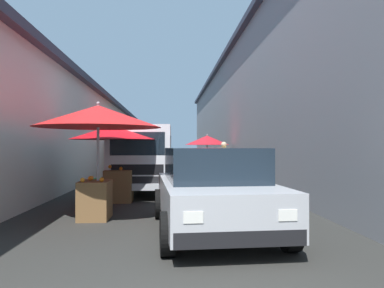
# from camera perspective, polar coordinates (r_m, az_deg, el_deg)

# --- Properties ---
(ground) EXTENTS (90.00, 90.00, 0.00)m
(ground) POSITION_cam_1_polar(r_m,az_deg,el_deg) (16.00, -3.60, -5.69)
(ground) COLOR #282826
(building_left_whitewash) EXTENTS (49.80, 7.50, 4.15)m
(building_left_whitewash) POSITION_cam_1_polar(r_m,az_deg,el_deg) (19.40, -23.89, 1.42)
(building_left_whitewash) COLOR beige
(building_left_whitewash) RESTS_ON ground
(building_right_concrete) EXTENTS (49.80, 7.50, 6.70)m
(building_right_concrete) POSITION_cam_1_polar(r_m,az_deg,el_deg) (19.47, 16.72, 5.17)
(building_right_concrete) COLOR gray
(building_right_concrete) RESTS_ON ground
(fruit_stall_near_left) EXTENTS (2.19, 2.19, 2.10)m
(fruit_stall_near_left) POSITION_cam_1_polar(r_m,az_deg,el_deg) (18.48, 2.33, -0.34)
(fruit_stall_near_left) COLOR #9E9EA3
(fruit_stall_near_left) RESTS_ON ground
(fruit_stall_far_left) EXTENTS (2.18, 2.18, 2.25)m
(fruit_stall_far_left) POSITION_cam_1_polar(r_m,az_deg,el_deg) (19.69, -10.22, 0.19)
(fruit_stall_far_left) COLOR #9E9EA3
(fruit_stall_far_left) RESTS_ON ground
(fruit_stall_far_right) EXTENTS (2.31, 2.31, 2.12)m
(fruit_stall_far_right) POSITION_cam_1_polar(r_m,az_deg,el_deg) (10.22, -11.87, 0.28)
(fruit_stall_far_right) COLOR #9E9EA3
(fruit_stall_far_right) RESTS_ON ground
(fruit_stall_near_right) EXTENTS (2.58, 2.58, 2.40)m
(fruit_stall_near_right) POSITION_cam_1_polar(r_m,az_deg,el_deg) (7.88, -14.19, 2.75)
(fruit_stall_near_right) COLOR #9E9EA3
(fruit_stall_near_right) RESTS_ON ground
(fruit_stall_mid_lane) EXTENTS (2.39, 2.39, 2.20)m
(fruit_stall_mid_lane) POSITION_cam_1_polar(r_m,az_deg,el_deg) (16.78, -7.82, 0.23)
(fruit_stall_mid_lane) COLOR #9E9EA3
(fruit_stall_mid_lane) RESTS_ON ground
(hatchback_car) EXTENTS (4.01, 2.11, 1.45)m
(hatchback_car) POSITION_cam_1_polar(r_m,az_deg,el_deg) (6.53, 3.13, -6.88)
(hatchback_car) COLOR #ADAFB5
(hatchback_car) RESTS_ON ground
(delivery_truck) EXTENTS (4.95, 2.05, 2.08)m
(delivery_truck) POSITION_cam_1_polar(r_m,az_deg,el_deg) (11.52, -7.59, -2.56)
(delivery_truck) COLOR black
(delivery_truck) RESTS_ON ground
(vendor_by_crates) EXTENTS (0.55, 0.44, 1.66)m
(vendor_by_crates) POSITION_cam_1_polar(r_m,az_deg,el_deg) (14.21, 4.88, -2.47)
(vendor_by_crates) COLOR #232328
(vendor_by_crates) RESTS_ON ground
(parked_scooter) EXTENTS (1.66, 0.61, 1.14)m
(parked_scooter) POSITION_cam_1_polar(r_m,az_deg,el_deg) (11.90, 3.31, -5.35)
(parked_scooter) COLOR black
(parked_scooter) RESTS_ON ground
(plastic_stool) EXTENTS (0.30, 0.30, 0.43)m
(plastic_stool) POSITION_cam_1_polar(r_m,az_deg,el_deg) (12.67, -14.50, -5.59)
(plastic_stool) COLOR #1E8C3F
(plastic_stool) RESTS_ON ground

